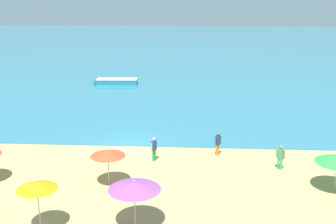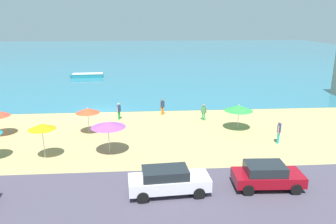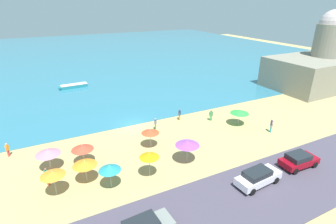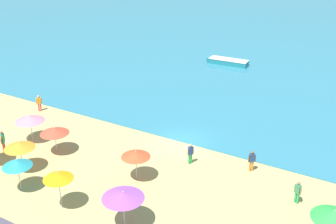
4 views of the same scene
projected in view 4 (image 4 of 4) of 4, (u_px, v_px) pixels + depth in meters
name	position (u px, v px, depth m)	size (l,w,h in m)	color
ground_plane	(182.00, 142.00, 34.37)	(160.00, 160.00, 0.00)	tan
sea	(322.00, 19.00, 77.77)	(150.00, 110.00, 0.05)	teal
beach_umbrella_0	(58.00, 176.00, 25.56)	(1.87, 1.87, 2.60)	#B2B2B7
beach_umbrella_1	(54.00, 131.00, 32.07)	(2.21, 2.21, 2.22)	#B2B2B7
beach_umbrella_2	(136.00, 154.00, 28.67)	(2.02, 2.02, 2.25)	#B2B2B7
beach_umbrella_3	(334.00, 215.00, 22.82)	(2.47, 2.47, 2.26)	#B2B2B7
beach_umbrella_4	(17.00, 163.00, 27.42)	(1.97, 1.97, 2.41)	#B2B2B7
beach_umbrella_5	(30.00, 119.00, 33.88)	(2.38, 2.38, 2.28)	#B2B2B7
beach_umbrella_7	(123.00, 195.00, 24.05)	(2.49, 2.49, 2.45)	#B2B2B7
beach_umbrella_8	(19.00, 146.00, 29.71)	(2.18, 2.18, 2.29)	#B2B2B7
bather_0	(298.00, 191.00, 26.62)	(0.51, 0.36, 1.61)	green
bather_1	(3.00, 141.00, 32.46)	(0.37, 0.51, 1.82)	#E34E2B
bather_2	(252.00, 160.00, 30.06)	(0.46, 0.40, 1.65)	orange
bather_3	(39.00, 102.00, 39.71)	(0.38, 0.50, 1.60)	#E04842
bather_5	(190.00, 153.00, 31.01)	(0.37, 0.50, 1.64)	green
skiff_nearshore	(228.00, 62.00, 52.84)	(5.32, 1.79, 0.67)	teal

